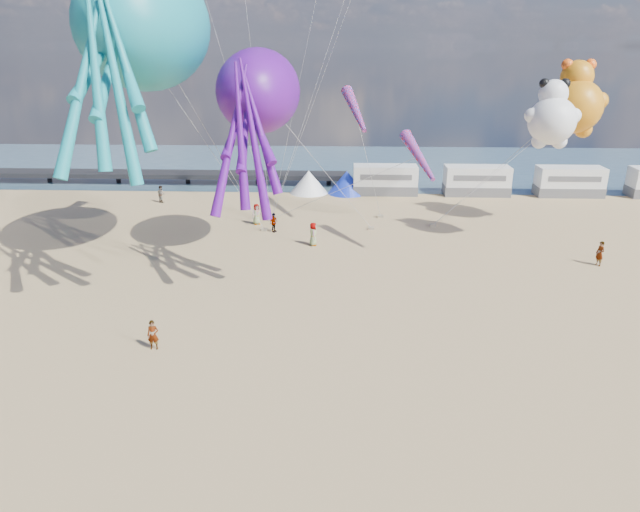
% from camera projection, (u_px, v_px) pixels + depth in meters
% --- Properties ---
extents(ground, '(120.00, 120.00, 0.00)m').
position_uv_depth(ground, '(298.00, 434.00, 22.82)').
color(ground, tan).
rests_on(ground, ground).
extents(water, '(120.00, 120.00, 0.00)m').
position_uv_depth(water, '(331.00, 165.00, 74.38)').
color(water, '#334E62').
rests_on(water, ground).
extents(pier, '(60.00, 3.00, 0.50)m').
position_uv_depth(pier, '(83.00, 174.00, 64.83)').
color(pier, black).
rests_on(pier, ground).
extents(motorhome_0, '(6.60, 2.50, 3.00)m').
position_uv_depth(motorhome_0, '(385.00, 180.00, 59.56)').
color(motorhome_0, silver).
rests_on(motorhome_0, ground).
extents(motorhome_1, '(6.60, 2.50, 3.00)m').
position_uv_depth(motorhome_1, '(477.00, 181.00, 59.19)').
color(motorhome_1, silver).
rests_on(motorhome_1, ground).
extents(motorhome_2, '(6.60, 2.50, 3.00)m').
position_uv_depth(motorhome_2, '(569.00, 181.00, 58.81)').
color(motorhome_2, silver).
rests_on(motorhome_2, ground).
extents(tent_white, '(4.00, 4.00, 2.40)m').
position_uv_depth(tent_white, '(309.00, 182.00, 59.99)').
color(tent_white, white).
rests_on(tent_white, ground).
extents(tent_blue, '(4.00, 4.00, 2.40)m').
position_uv_depth(tent_blue, '(347.00, 182.00, 59.83)').
color(tent_blue, '#1933CC').
rests_on(tent_blue, ground).
extents(standing_person, '(0.61, 0.42, 1.59)m').
position_uv_depth(standing_person, '(153.00, 335.00, 29.01)').
color(standing_person, tan).
rests_on(standing_person, ground).
extents(beachgoer_0, '(0.80, 0.72, 1.83)m').
position_uv_depth(beachgoer_0, '(257.00, 214.00, 49.47)').
color(beachgoer_0, '#7F6659').
rests_on(beachgoer_0, ground).
extents(beachgoer_1, '(0.98, 0.92, 1.68)m').
position_uv_depth(beachgoer_1, '(161.00, 194.00, 56.55)').
color(beachgoer_1, '#7F6659').
rests_on(beachgoer_1, ground).
extents(beachgoer_3, '(1.07, 1.22, 1.64)m').
position_uv_depth(beachgoer_3, '(274.00, 223.00, 47.42)').
color(beachgoer_3, '#7F6659').
rests_on(beachgoer_3, ground).
extents(beachgoer_5, '(1.06, 1.74, 1.79)m').
position_uv_depth(beachgoer_5, '(600.00, 254.00, 40.11)').
color(beachgoer_5, '#7F6659').
rests_on(beachgoer_5, ground).
extents(beachgoer_6, '(0.52, 0.72, 1.84)m').
position_uv_depth(beachgoer_6, '(313.00, 234.00, 44.22)').
color(beachgoer_6, '#7F6659').
rests_on(beachgoer_6, ground).
extents(sandbag_a, '(0.50, 0.35, 0.22)m').
position_uv_depth(sandbag_a, '(264.00, 229.00, 47.98)').
color(sandbag_a, gray).
rests_on(sandbag_a, ground).
extents(sandbag_b, '(0.50, 0.35, 0.22)m').
position_uv_depth(sandbag_b, '(371.00, 228.00, 48.29)').
color(sandbag_b, gray).
rests_on(sandbag_b, ground).
extents(sandbag_c, '(0.50, 0.35, 0.22)m').
position_uv_depth(sandbag_c, '(433.00, 225.00, 49.12)').
color(sandbag_c, gray).
rests_on(sandbag_c, ground).
extents(sandbag_d, '(0.50, 0.35, 0.22)m').
position_uv_depth(sandbag_d, '(380.00, 216.00, 51.75)').
color(sandbag_d, gray).
rests_on(sandbag_d, ground).
extents(sandbag_e, '(0.50, 0.35, 0.22)m').
position_uv_depth(sandbag_e, '(271.00, 220.00, 50.74)').
color(sandbag_e, gray).
rests_on(sandbag_e, ground).
extents(kite_octopus_teal, '(8.62, 13.72, 14.55)m').
position_uv_depth(kite_octopus_teal, '(145.00, 26.00, 35.77)').
color(kite_octopus_teal, teal).
extents(kite_octopus_purple, '(7.40, 11.56, 12.23)m').
position_uv_depth(kite_octopus_purple, '(259.00, 91.00, 38.41)').
color(kite_octopus_purple, '#4F0C7F').
extents(kite_panda, '(4.80, 4.61, 5.82)m').
position_uv_depth(kite_panda, '(552.00, 121.00, 40.95)').
color(kite_panda, white).
extents(kite_teddy_orange, '(5.65, 5.39, 7.19)m').
position_uv_depth(kite_teddy_orange, '(576.00, 106.00, 45.33)').
color(kite_teddy_orange, orange).
extents(windsock_left, '(3.23, 6.87, 6.87)m').
position_uv_depth(windsock_left, '(136.00, 41.00, 40.88)').
color(windsock_left, red).
extents(windsock_mid, '(2.54, 6.36, 6.31)m').
position_uv_depth(windsock_mid, '(355.00, 110.00, 47.03)').
color(windsock_mid, red).
extents(windsock_right, '(2.67, 5.17, 5.19)m').
position_uv_depth(windsock_right, '(419.00, 156.00, 40.61)').
color(windsock_right, red).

